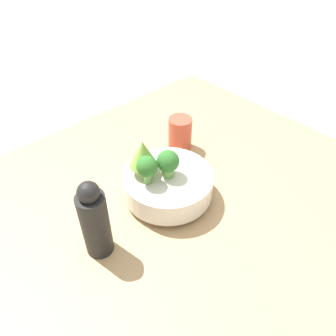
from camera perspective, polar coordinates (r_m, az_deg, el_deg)
The scene contains 8 objects.
ground_plane at distance 0.83m, azimuth 2.24°, elevation -5.89°, with size 6.00×6.00×0.00m, color beige.
table at distance 0.81m, azimuth 2.28°, elevation -4.85°, with size 0.96×0.86×0.04m.
bowl at distance 0.75m, azimuth 0.00°, elevation -2.83°, with size 0.20×0.20×0.07m.
broccoli_floret_left at distance 0.69m, azimuth -3.64°, elevation 0.10°, with size 0.05×0.05×0.07m.
broccoli_floret_center at distance 0.71m, azimuth 0.00°, elevation 0.98°, with size 0.05×0.05×0.06m.
romanesco_piece_far at distance 0.71m, azimuth -4.37°, elevation 2.41°, with size 0.06×0.06×0.09m.
cup at distance 0.90m, azimuth 2.11°, elevation 6.03°, with size 0.06×0.06×0.09m.
pepper_mill at distance 0.63m, azimuth -12.66°, elevation -8.93°, with size 0.05×0.05×0.18m.
Camera 1 is at (-0.41, -0.40, 0.60)m, focal length 35.00 mm.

